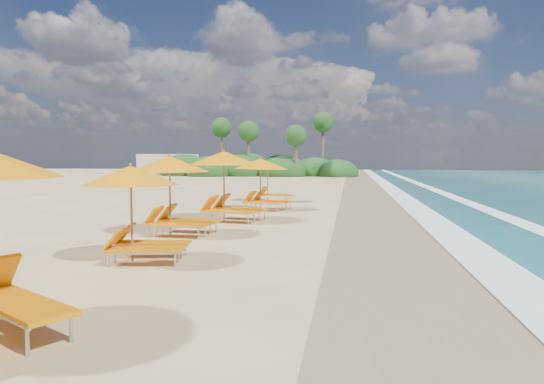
# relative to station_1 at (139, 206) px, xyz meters

# --- Properties ---
(ground) EXTENTS (160.00, 160.00, 0.00)m
(ground) POSITION_rel_station_1_xyz_m (2.12, 5.48, -1.23)
(ground) COLOR tan
(ground) RESTS_ON ground
(wet_sand) EXTENTS (4.00, 160.00, 0.01)m
(wet_sand) POSITION_rel_station_1_xyz_m (6.12, 5.48, -1.23)
(wet_sand) COLOR #887551
(wet_sand) RESTS_ON ground
(surf_foam) EXTENTS (4.00, 160.00, 0.01)m
(surf_foam) POSITION_rel_station_1_xyz_m (8.82, 5.48, -1.21)
(surf_foam) COLOR white
(surf_foam) RESTS_ON ground
(station_1) EXTENTS (2.61, 2.49, 2.20)m
(station_1) POSITION_rel_station_1_xyz_m (0.00, 0.00, 0.00)
(station_1) COLOR olive
(station_1) RESTS_ON ground
(station_2) EXTENTS (2.74, 2.57, 2.43)m
(station_2) POSITION_rel_station_1_xyz_m (-0.54, 3.78, 0.13)
(station_2) COLOR olive
(station_2) RESTS_ON ground
(station_3) EXTENTS (3.17, 3.04, 2.63)m
(station_3) POSITION_rel_station_1_xyz_m (0.24, 7.23, 0.24)
(station_3) COLOR olive
(station_3) RESTS_ON ground
(station_4) EXTENTS (2.96, 2.88, 2.35)m
(station_4) POSITION_rel_station_1_xyz_m (0.84, 11.18, 0.08)
(station_4) COLOR olive
(station_4) RESTS_ON ground
(station_5) EXTENTS (2.81, 2.76, 2.20)m
(station_5) POSITION_rel_station_1_xyz_m (0.48, 15.30, -0.00)
(station_5) COLOR olive
(station_5) RESTS_ON ground
(treeline) EXTENTS (25.80, 8.80, 9.74)m
(treeline) POSITION_rel_station_1_xyz_m (-7.82, 51.00, -0.24)
(treeline) COLOR #163D14
(treeline) RESTS_ON ground
(beach_building) EXTENTS (7.00, 5.00, 2.80)m
(beach_building) POSITION_rel_station_1_xyz_m (-19.88, 53.48, 0.17)
(beach_building) COLOR beige
(beach_building) RESTS_ON ground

